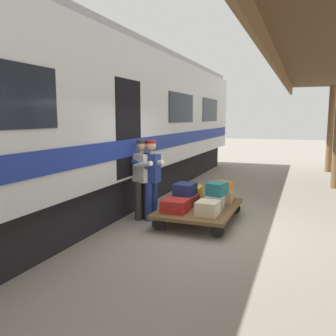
{
  "coord_description": "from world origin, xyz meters",
  "views": [
    {
      "loc": [
        -1.55,
        6.59,
        2.19
      ],
      "look_at": [
        1.04,
        -0.14,
        1.15
      ],
      "focal_mm": 37.92,
      "sensor_mm": 36.0,
      "label": 1
    }
  ],
  "objects": [
    {
      "name": "ground_plane",
      "position": [
        0.0,
        0.0,
        0.0
      ],
      "size": [
        60.0,
        60.0,
        0.0
      ],
      "primitive_type": "plane",
      "color": "gray"
    },
    {
      "name": "train_car",
      "position": [
        3.35,
        0.0,
        2.06
      ],
      "size": [
        3.02,
        19.15,
        4.0
      ],
      "color": "silver",
      "rests_on": "ground_plane"
    },
    {
      "name": "luggage_cart",
      "position": [
        0.44,
        -0.44,
        0.28
      ],
      "size": [
        1.46,
        2.16,
        0.33
      ],
      "color": "brown",
      "rests_on": "ground_plane"
    },
    {
      "name": "suitcase_cream_canvas",
      "position": [
        0.11,
        0.16,
        0.46
      ],
      "size": [
        0.42,
        0.45,
        0.27
      ],
      "primitive_type": "cube",
      "rotation": [
        0.0,
        0.0,
        -0.03
      ],
      "color": "beige",
      "rests_on": "luggage_cart"
    },
    {
      "name": "suitcase_tan_vintage",
      "position": [
        0.11,
        -1.03,
        0.47
      ],
      "size": [
        0.55,
        0.68,
        0.27
      ],
      "primitive_type": "cube",
      "rotation": [
        0.0,
        0.0,
        0.1
      ],
      "color": "tan",
      "rests_on": "luggage_cart"
    },
    {
      "name": "suitcase_burgundy_valise",
      "position": [
        0.77,
        -0.44,
        0.43
      ],
      "size": [
        0.53,
        0.56,
        0.21
      ],
      "primitive_type": "cube",
      "rotation": [
        0.0,
        0.0,
        -0.08
      ],
      "color": "maroon",
      "rests_on": "luggage_cart"
    },
    {
      "name": "suitcase_gray_aluminum",
      "position": [
        0.11,
        -0.44,
        0.46
      ],
      "size": [
        0.42,
        0.62,
        0.27
      ],
      "primitive_type": "cube",
      "rotation": [
        0.0,
        0.0,
        0.09
      ],
      "color": "#9EA0A5",
      "rests_on": "luggage_cart"
    },
    {
      "name": "suitcase_yellow_case",
      "position": [
        0.77,
        -1.03,
        0.47
      ],
      "size": [
        0.42,
        0.59,
        0.29
      ],
      "primitive_type": "cube",
      "rotation": [
        0.0,
        0.0,
        0.11
      ],
      "color": "gold",
      "rests_on": "luggage_cart"
    },
    {
      "name": "suitcase_red_plastic",
      "position": [
        0.77,
        0.16,
        0.45
      ],
      "size": [
        0.5,
        0.49,
        0.25
      ],
      "primitive_type": "cube",
      "rotation": [
        0.0,
        0.0,
        -0.01
      ],
      "color": "#AD231E",
      "rests_on": "luggage_cart"
    },
    {
      "name": "suitcase_navy_fabric",
      "position": [
        0.76,
        -0.44,
        0.67
      ],
      "size": [
        0.42,
        0.5,
        0.25
      ],
      "primitive_type": "cube",
      "rotation": [
        0.0,
        0.0,
        -0.05
      ],
      "color": "navy",
      "rests_on": "suitcase_burgundy_valise"
    },
    {
      "name": "suitcase_teal_softside",
      "position": [
        0.08,
        -0.47,
        0.72
      ],
      "size": [
        0.42,
        0.48,
        0.26
      ],
      "primitive_type": "cube",
      "rotation": [
        0.0,
        0.0,
        -0.22
      ],
      "color": "#1E666B",
      "rests_on": "suitcase_gray_aluminum"
    },
    {
      "name": "suitcase_orange_carryall",
      "position": [
        0.1,
        -1.0,
        0.69
      ],
      "size": [
        0.46,
        0.46,
        0.17
      ],
      "primitive_type": "cube",
      "rotation": [
        0.0,
        0.0,
        -0.19
      ],
      "color": "#CC6B23",
      "rests_on": "suitcase_tan_vintage"
    },
    {
      "name": "porter_in_overalls",
      "position": [
        1.47,
        -0.2,
        0.93
      ],
      "size": [
        0.71,
        0.51,
        1.7
      ],
      "color": "navy",
      "rests_on": "ground_plane"
    },
    {
      "name": "porter_by_door",
      "position": [
        1.63,
        -0.15,
        0.93
      ],
      "size": [
        0.74,
        0.6,
        1.7
      ],
      "color": "#332D28",
      "rests_on": "ground_plane"
    }
  ]
}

